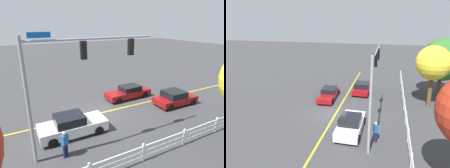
# 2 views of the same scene
# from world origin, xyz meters

# --- Properties ---
(ground_plane) EXTENTS (120.00, 120.00, 0.00)m
(ground_plane) POSITION_xyz_m (0.00, 0.00, 0.00)
(ground_plane) COLOR #38383A
(lane_center_stripe) EXTENTS (28.00, 0.16, 0.01)m
(lane_center_stripe) POSITION_xyz_m (-4.00, 0.00, 0.00)
(lane_center_stripe) COLOR gold
(lane_center_stripe) RESTS_ON ground_plane
(signal_assembly) EXTENTS (7.80, 0.38, 7.15)m
(signal_assembly) POSITION_xyz_m (3.31, 3.86, 5.04)
(signal_assembly) COLOR gray
(signal_assembly) RESTS_ON ground_plane
(car_0) EXTENTS (4.68, 2.03, 1.52)m
(car_0) POSITION_xyz_m (2.92, 2.09, 0.71)
(car_0) COLOR silver
(car_0) RESTS_ON ground_plane
(car_1) EXTENTS (4.12, 2.11, 1.40)m
(car_1) POSITION_xyz_m (-7.27, 1.69, 0.67)
(car_1) COLOR maroon
(car_1) RESTS_ON ground_plane
(car_2) EXTENTS (4.83, 1.96, 1.31)m
(car_2) POSITION_xyz_m (-4.30, -1.83, 0.63)
(car_2) COLOR maroon
(car_2) RESTS_ON ground_plane
(pedestrian) EXTENTS (0.48, 0.43, 1.69)m
(pedestrian) POSITION_xyz_m (4.01, 4.23, 0.93)
(pedestrian) COLOR #191E3F
(pedestrian) RESTS_ON ground_plane
(white_rail_fence) EXTENTS (26.10, 0.10, 1.15)m
(white_rail_fence) POSITION_xyz_m (-3.00, 6.69, 0.60)
(white_rail_fence) COLOR white
(white_rail_fence) RESTS_ON ground_plane
(tree_0) EXTENTS (5.10, 5.10, 7.02)m
(tree_0) POSITION_xyz_m (-8.59, 10.98, 4.46)
(tree_0) COLOR brown
(tree_0) RESTS_ON ground_plane
(tree_2) EXTENTS (3.60, 3.60, 6.56)m
(tree_2) POSITION_xyz_m (-4.69, 9.31, 4.72)
(tree_2) COLOR brown
(tree_2) RESTS_ON ground_plane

